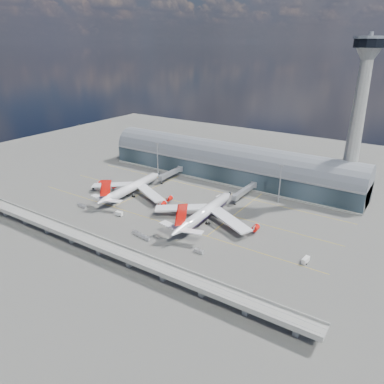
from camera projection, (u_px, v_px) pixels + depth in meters
The scene contains 20 objects.
ground at pixel (166, 214), 227.76m from camera, with size 500.00×500.00×0.00m, color #474744.
taxi_lines at pixel (187, 202), 244.84m from camera, with size 200.00×80.12×0.01m.
terminal at pixel (228, 164), 283.81m from camera, with size 200.00×30.00×28.00m.
control_tower at pixel (357, 123), 229.04m from camera, with size 19.00×19.00×103.00m.
guideway at pixel (98, 245), 183.26m from camera, with size 220.00×8.50×7.20m.
floodlight_mast_left at pixel (157, 158), 290.84m from camera, with size 3.00×0.70×25.70m.
floodlight_mast_right at pixel (280, 183), 239.53m from camera, with size 3.00×0.70×25.70m.
airliner_left at pixel (131, 188), 253.34m from camera, with size 62.59×65.77×20.03m.
airliner_right at pixel (205, 213), 216.41m from camera, with size 65.30×68.25×21.66m.
jet_bridge_left at pixel (172, 172), 284.66m from camera, with size 4.40×28.00×7.25m.
jet_bridge_right at pixel (246, 190), 250.96m from camera, with size 4.40×32.00×7.25m.
service_truck_0 at pixel (98, 186), 267.16m from camera, with size 6.25×8.28×3.32m.
service_truck_1 at pixel (119, 214), 225.40m from camera, with size 4.64×2.47×2.62m.
service_truck_2 at pixel (178, 210), 230.11m from camera, with size 7.42×3.27×2.60m.
service_truck_3 at pixel (306, 260), 177.42m from camera, with size 2.70×5.64×2.63m.
service_truck_4 at pixel (219, 198), 247.94m from camera, with size 3.35×5.56×3.02m.
service_truck_5 at pixel (218, 214), 225.01m from camera, with size 6.85×4.53×3.09m.
cargo_train_0 at pixel (82, 206), 237.00m from camera, with size 7.82×2.32×1.72m.
cargo_train_1 at pixel (141, 236), 200.79m from camera, with size 13.35×3.71×1.76m.
cargo_train_2 at pixel (199, 251), 185.62m from camera, with size 5.36×1.97×1.79m.
Camera 1 is at (127.09, -163.18, 97.58)m, focal length 35.00 mm.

